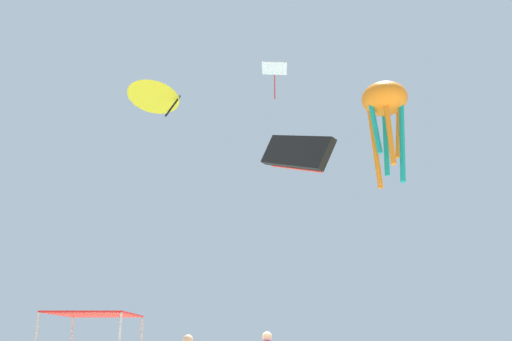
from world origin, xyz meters
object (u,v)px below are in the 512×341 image
(canopy_tent, at_px, (94,317))
(kite_delta_yellow, at_px, (153,94))
(kite_diamond_white, at_px, (274,70))
(kite_octopus_orange, at_px, (384,104))
(kite_parafoil_black, at_px, (295,153))

(canopy_tent, xyz_separation_m, kite_delta_yellow, (-3.14, 21.75, 19.43))
(kite_diamond_white, bearing_deg, kite_delta_yellow, -104.65)
(canopy_tent, distance_m, kite_octopus_orange, 20.46)
(kite_octopus_orange, relative_size, kite_delta_yellow, 1.09)
(kite_octopus_orange, xyz_separation_m, kite_delta_yellow, (-16.29, 12.39, 6.87))
(kite_octopus_orange, relative_size, kite_diamond_white, 2.27)
(canopy_tent, height_order, kite_diamond_white, kite_diamond_white)
(kite_parafoil_black, bearing_deg, kite_delta_yellow, 176.72)
(canopy_tent, xyz_separation_m, kite_octopus_orange, (13.15, 9.36, 12.57))
(canopy_tent, height_order, kite_octopus_orange, kite_octopus_orange)
(canopy_tent, bearing_deg, kite_parafoil_black, 14.11)
(canopy_tent, bearing_deg, kite_octopus_orange, 35.45)
(kite_delta_yellow, bearing_deg, kite_parafoil_black, 138.32)
(kite_diamond_white, bearing_deg, canopy_tent, -18.60)
(canopy_tent, xyz_separation_m, kite_parafoil_black, (7.21, 1.81, 6.73))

